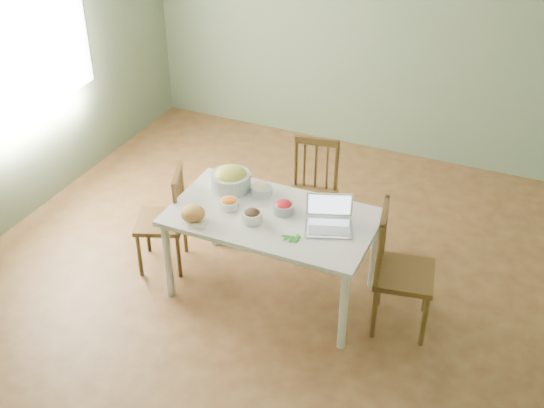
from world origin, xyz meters
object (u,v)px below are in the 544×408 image
at_px(bread_boule, 193,214).
at_px(bowl_squash, 231,179).
at_px(chair_far, 311,197).
at_px(laptop, 329,216).
at_px(dining_table, 272,254).
at_px(chair_right, 405,272).
at_px(chair_left, 160,219).

height_order(bread_boule, bowl_squash, bowl_squash).
height_order(chair_far, laptop, laptop).
bearing_deg(dining_table, laptop, -0.36).
relative_size(bread_boule, bowl_squash, 0.56).
bearing_deg(chair_right, chair_left, 81.99).
bearing_deg(bowl_squash, chair_left, -153.65).
height_order(dining_table, chair_left, chair_left).
height_order(dining_table, chair_right, chair_right).
bearing_deg(chair_left, chair_right, 70.63).
relative_size(dining_table, chair_far, 1.65).
xyz_separation_m(dining_table, chair_far, (0.03, 0.73, 0.11)).
xyz_separation_m(dining_table, laptop, (0.45, -0.00, 0.48)).
height_order(chair_right, bowl_squash, chair_right).
xyz_separation_m(chair_far, bread_boule, (-0.53, -1.02, 0.31)).
height_order(bread_boule, laptop, laptop).
bearing_deg(chair_far, chair_right, -44.30).
relative_size(chair_far, chair_left, 1.05).
xyz_separation_m(bread_boule, laptop, (0.95, 0.29, 0.06)).
bearing_deg(dining_table, chair_left, -177.32).
distance_m(bread_boule, laptop, 0.99).
bearing_deg(chair_right, bread_boule, 91.79).
distance_m(chair_left, chair_right, 1.99).
bearing_deg(laptop, dining_table, 160.00).
bearing_deg(bowl_squash, chair_far, 47.34).
bearing_deg(chair_left, bread_boule, 40.48).
xyz_separation_m(chair_left, chair_right, (1.99, 0.08, 0.05)).
xyz_separation_m(dining_table, chair_right, (1.02, 0.04, 0.13)).
xyz_separation_m(bread_boule, bowl_squash, (0.05, 0.50, 0.03)).
bearing_deg(bread_boule, chair_right, 12.14).
relative_size(dining_table, chair_right, 1.56).
bearing_deg(bowl_squash, laptop, -13.55).
distance_m(chair_far, laptop, 0.92).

